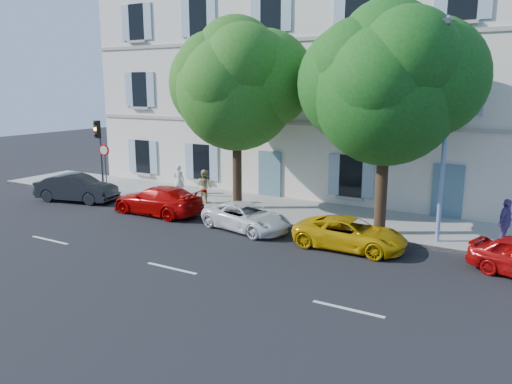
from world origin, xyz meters
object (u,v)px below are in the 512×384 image
Objects in this scene: car_red_coupe at (158,200)px; tree_right at (387,92)px; traffic_light at (99,141)px; tree_left at (237,91)px; street_lamp at (446,121)px; car_white_coupe at (246,217)px; pedestrian_a at (179,181)px; pedestrian_c at (505,222)px; road_sign at (105,158)px; car_yellow_supercar at (350,234)px; pedestrian_b at (204,186)px; car_dark_sedan at (77,188)px.

tree_right is at bearing 99.94° from car_red_coupe.
tree_left is at bearing 6.91° from traffic_light.
street_lamp is at bearing 0.46° from traffic_light.
pedestrian_a is at bearing 74.17° from car_white_coupe.
car_white_coupe is at bearing 122.30° from pedestrian_c.
road_sign is at bearing 3.55° from traffic_light.
car_red_coupe is 5.83m from traffic_light.
car_yellow_supercar is (4.49, -0.16, 0.02)m from car_white_coupe.
traffic_light is (-10.05, 1.58, 2.42)m from car_white_coupe.
pedestrian_b is (6.01, 1.07, -1.99)m from traffic_light.
road_sign is (0.52, 1.52, 1.38)m from car_dark_sedan.
traffic_light is at bearing -173.09° from tree_left.
pedestrian_c is (2.16, 0.85, -3.59)m from street_lamp.
car_red_coupe is at bearing 96.50° from pedestrian_a.
pedestrian_a reaches higher than car_red_coupe.
car_yellow_supercar is 5.41m from tree_right.
traffic_light is (-15.03, -0.23, -2.62)m from tree_right.
car_dark_sedan is at bearing -88.70° from car_red_coupe.
street_lamp reaches higher than pedestrian_c.
tree_right is at bearing -14.74° from car_yellow_supercar.
car_red_coupe is (5.34, 0.08, -0.04)m from car_dark_sedan.
tree_left reaches higher than pedestrian_a.
pedestrian_a is (4.01, 1.57, -2.00)m from traffic_light.
road_sign is 0.34× the size of street_lamp.
pedestrian_a is 15.36m from pedestrian_c.
car_dark_sedan reaches higher than car_white_coupe.
car_dark_sedan is 0.50× the size of tree_left.
car_white_coupe is 4.84m from pedestrian_b.
traffic_light is at bearing -104.91° from car_red_coupe.
pedestrian_a is at bearing 171.34° from tree_left.
pedestrian_b reaches higher than car_white_coupe.
car_yellow_supercar is (14.72, -0.24, -0.13)m from car_dark_sedan.
car_red_coupe is 1.69× the size of road_sign.
street_lamp is at bearing -98.05° from car_dark_sedan.
car_white_coupe is at bearing 157.25° from pedestrian_b.
tree_left reaches higher than road_sign.
tree_right reaches higher than traffic_light.
road_sign reaches higher than car_white_coupe.
pedestrian_b is 13.35m from pedestrian_c.
car_dark_sedan is 1.04× the size of car_yellow_supercar.
car_white_coupe is 0.50× the size of street_lamp.
traffic_light is at bearing 109.81° from pedestrian_c.
tree_left is (-2.05, 2.55, 5.05)m from car_white_coupe.
car_white_coupe is 2.38× the size of pedestrian_b.
car_dark_sedan is 2.12m from road_sign.
car_dark_sedan is 2.56× the size of pedestrian_b.
pedestrian_b is at bearing -80.93° from car_dark_sedan.
pedestrian_b is 0.96× the size of pedestrian_c.
road_sign is (-14.69, -0.21, -3.51)m from tree_right.
road_sign is at bearing 92.40° from car_white_coupe.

